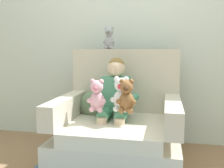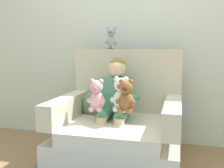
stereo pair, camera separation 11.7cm
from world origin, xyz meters
The scene contains 9 objects.
ground_plane centered at (0.00, 0.00, 0.00)m, with size 8.00×8.00×0.00m, color #936D4C.
back_wall centered at (0.00, 0.73, 1.30)m, with size 6.00×0.10×2.60m, color silver.
armchair centered at (0.00, 0.06, 0.32)m, with size 1.12×0.98×1.07m.
seated_child centered at (-0.05, 0.08, 0.62)m, with size 0.45×0.39×0.82m.
plush_brown centered at (0.09, -0.10, 0.66)m, with size 0.18×0.14×0.30m.
plush_pink centered at (-0.17, -0.11, 0.65)m, with size 0.17×0.14×0.29m.
plush_white centered at (0.04, -0.06, 0.66)m, with size 0.19×0.15×0.31m.
plush_grey_on_backrest centered at (-0.17, 0.41, 1.18)m, with size 0.14×0.11×0.24m.
throw_pillow centered at (-0.30, 0.18, 0.51)m, with size 0.26×0.12×0.26m, color slate.
Camera 2 is at (0.54, -2.28, 1.07)m, focal length 41.73 mm.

